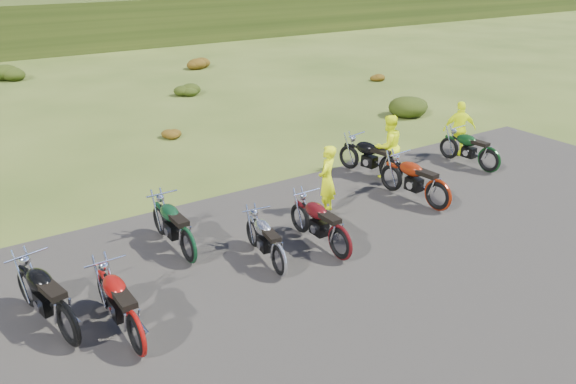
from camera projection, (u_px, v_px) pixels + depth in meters
ground at (359, 250)px, 11.54m from camera, size 300.00×300.00×0.00m
gravel_pad at (430, 295)px, 10.00m from camera, size 20.00×12.00×0.04m
hill_slope at (1, 21)px, 50.12m from camera, size 300.00×45.97×9.37m
shrub_3 at (10, 71)px, 26.61m from camera, size 1.56×1.56×0.92m
shrub_4 at (170, 132)px, 18.35m from camera, size 0.77×0.77×0.45m
shrub_5 at (186, 88)px, 23.86m from camera, size 1.03×1.03×0.61m
shrub_6 at (197, 61)px, 29.37m from camera, size 1.30×1.30×0.77m
shrub_7 at (410, 102)px, 20.99m from camera, size 1.56×1.56×0.92m
shrub_8 at (375, 76)px, 26.62m from camera, size 0.77×0.77×0.45m
motorcycle_0 at (72, 346)px, 8.72m from camera, size 1.19×2.29×1.14m
motorcycle_1 at (139, 355)px, 8.52m from camera, size 0.76×2.10×1.09m
motorcycle_2 at (190, 263)px, 11.04m from camera, size 0.73×2.09×1.09m
motorcycle_3 at (279, 276)px, 10.59m from camera, size 0.84×1.92×0.97m
motorcycle_4 at (339, 260)px, 11.15m from camera, size 0.71×2.06×1.08m
motorcycle_5 at (390, 184)px, 14.83m from camera, size 1.12×2.21×1.11m
motorcycle_6 at (436, 211)px, 13.26m from camera, size 0.92×2.23×1.14m
motorcycle_7 at (487, 173)px, 15.54m from camera, size 0.84×2.07×1.06m
person_middle at (327, 181)px, 12.83m from camera, size 0.71×0.66×1.63m
person_right_a at (388, 147)px, 14.92m from camera, size 0.85×0.67×1.70m
person_right_b at (459, 130)px, 16.50m from camera, size 1.03×0.83×1.64m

